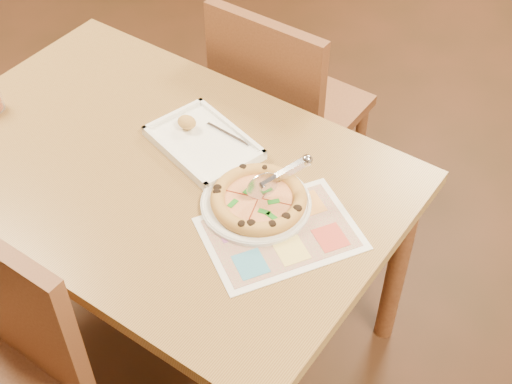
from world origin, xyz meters
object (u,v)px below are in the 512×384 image
Objects in this scene: pizza at (259,199)px; dining_table at (159,188)px; pizza_cutter at (277,178)px; appetizer_tray at (202,142)px; menu at (281,233)px; plate at (256,204)px; chair_far at (280,97)px.

dining_table is at bearing -173.88° from pizza.
pizza_cutter is 0.30m from appetizer_tray.
pizza_cutter is 0.14m from menu.
pizza_cutter reaches higher than menu.
pizza reaches higher than menu.
appetizer_tray is at bearing 157.93° from plate.
appetizer_tray is at bearing 96.57° from chair_far.
chair_far is at bearing 118.20° from plate.
appetizer_tray reaches higher than pizza.
dining_table is 0.39m from pizza_cutter.
chair_far is 0.67m from pizza_cutter.
pizza_cutter reaches higher than dining_table.
chair_far reaches higher than pizza_cutter.
chair_far is 1.29× the size of menu.
plate is at bearing 170.73° from pizza_cutter.
dining_table is 9.01× the size of pizza_cutter.
appetizer_tray is at bearing 157.84° from menu.
plate is 1.15× the size of pizza.
chair_far reaches higher than appetizer_tray.
plate reaches higher than dining_table.
chair_far is 1.38× the size of appetizer_tray.
menu is (0.41, -0.01, 0.09)m from dining_table.
plate is 0.11m from menu.
pizza is at bearing 174.67° from pizza_cutter.
menu is at bearing -1.54° from dining_table.
pizza_cutter is at bearing 11.85° from dining_table.
plate is at bearing -160.30° from pizza.
chair_far is at bearing 96.57° from appetizer_tray.
plate reaches higher than menu.
appetizer_tray is (-0.26, 0.10, -0.02)m from pizza.
chair_far is 1.69× the size of plate.
pizza_cutter reaches higher than plate.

